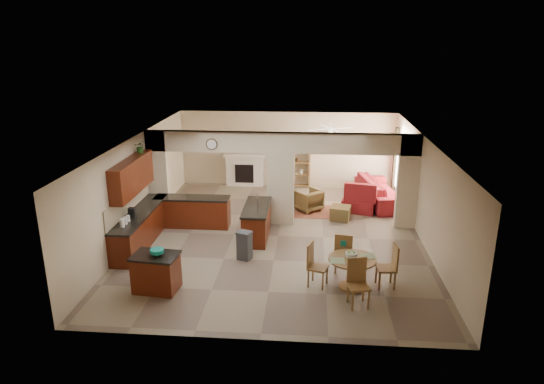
# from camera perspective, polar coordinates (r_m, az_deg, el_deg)

# --- Properties ---
(floor) EXTENTS (10.00, 10.00, 0.00)m
(floor) POSITION_cam_1_polar(r_m,az_deg,el_deg) (13.88, 0.73, -5.18)
(floor) COLOR #7C6E55
(floor) RESTS_ON ground
(ceiling) EXTENTS (10.00, 10.00, 0.00)m
(ceiling) POSITION_cam_1_polar(r_m,az_deg,el_deg) (13.05, 0.77, 6.22)
(ceiling) COLOR white
(ceiling) RESTS_ON wall_back
(wall_back) EXTENTS (8.00, 0.00, 8.00)m
(wall_back) POSITION_cam_1_polar(r_m,az_deg,el_deg) (18.22, 1.82, 5.04)
(wall_back) COLOR #C5B590
(wall_back) RESTS_ON floor
(wall_front) EXTENTS (8.00, 0.00, 8.00)m
(wall_front) POSITION_cam_1_polar(r_m,az_deg,el_deg) (8.77, -1.49, -9.46)
(wall_front) COLOR #C5B590
(wall_front) RESTS_ON floor
(wall_left) EXTENTS (0.00, 10.00, 10.00)m
(wall_left) POSITION_cam_1_polar(r_m,az_deg,el_deg) (14.22, -15.55, 0.71)
(wall_left) COLOR #C5B590
(wall_left) RESTS_ON floor
(wall_right) EXTENTS (0.00, 10.00, 10.00)m
(wall_right) POSITION_cam_1_polar(r_m,az_deg,el_deg) (13.74, 17.64, -0.08)
(wall_right) COLOR #C5B590
(wall_right) RESTS_ON floor
(partition_left_pier) EXTENTS (0.60, 0.25, 2.80)m
(partition_left_pier) POSITION_cam_1_polar(r_m,az_deg,el_deg) (15.03, -13.21, 1.81)
(partition_left_pier) COLOR #C5B590
(partition_left_pier) RESTS_ON floor
(partition_center_pier) EXTENTS (0.80, 0.25, 2.20)m
(partition_center_pier) POSITION_cam_1_polar(r_m,az_deg,el_deg) (14.44, 1.01, 0.39)
(partition_center_pier) COLOR #C5B590
(partition_center_pier) RESTS_ON floor
(partition_right_pier) EXTENTS (0.60, 0.25, 2.80)m
(partition_right_pier) POSITION_cam_1_polar(r_m,az_deg,el_deg) (14.61, 15.66, 1.15)
(partition_right_pier) COLOR #C5B590
(partition_right_pier) RESTS_ON floor
(partition_header) EXTENTS (8.00, 0.25, 0.60)m
(partition_header) POSITION_cam_1_polar(r_m,az_deg,el_deg) (14.08, 1.04, 5.83)
(partition_header) COLOR #C5B590
(partition_header) RESTS_ON partition_center_pier
(kitchen_counter) EXTENTS (2.52, 3.29, 1.48)m
(kitchen_counter) POSITION_cam_1_polar(r_m,az_deg,el_deg) (14.06, -12.73, -3.29)
(kitchen_counter) COLOR #3B1606
(kitchen_counter) RESTS_ON floor
(upper_cabinets) EXTENTS (0.35, 2.40, 0.90)m
(upper_cabinets) POSITION_cam_1_polar(r_m,az_deg,el_deg) (13.30, -16.15, 1.83)
(upper_cabinets) COLOR #3B1606
(upper_cabinets) RESTS_ON wall_left
(peninsula) EXTENTS (0.70, 1.85, 0.91)m
(peninsula) POSITION_cam_1_polar(r_m,az_deg,el_deg) (13.65, -1.82, -3.52)
(peninsula) COLOR #3B1606
(peninsula) RESTS_ON floor
(wall_clock) EXTENTS (0.34, 0.03, 0.34)m
(wall_clock) POSITION_cam_1_polar(r_m,az_deg,el_deg) (14.21, -7.11, 5.60)
(wall_clock) COLOR #4B3119
(wall_clock) RESTS_ON partition_header
(rug) EXTENTS (1.60, 1.30, 0.01)m
(rug) POSITION_cam_1_polar(r_m,az_deg,el_deg) (15.81, 5.59, -2.32)
(rug) COLOR brown
(rug) RESTS_ON floor
(fireplace) EXTENTS (1.60, 0.35, 1.20)m
(fireplace) POSITION_cam_1_polar(r_m,az_deg,el_deg) (18.39, -3.22, 2.62)
(fireplace) COLOR silver
(fireplace) RESTS_ON floor
(shelving_unit) EXTENTS (1.00, 0.32, 1.80)m
(shelving_unit) POSITION_cam_1_polar(r_m,az_deg,el_deg) (18.15, 2.88, 3.35)
(shelving_unit) COLOR brown
(shelving_unit) RESTS_ON floor
(window_a) EXTENTS (0.02, 0.90, 1.90)m
(window_a) POSITION_cam_1_polar(r_m,az_deg,el_deg) (15.94, 15.72, 1.77)
(window_a) COLOR white
(window_a) RESTS_ON wall_right
(window_b) EXTENTS (0.02, 0.90, 1.90)m
(window_b) POSITION_cam_1_polar(r_m,az_deg,el_deg) (17.55, 14.72, 3.29)
(window_b) COLOR white
(window_b) RESTS_ON wall_right
(glazed_door) EXTENTS (0.02, 0.70, 2.10)m
(glazed_door) POSITION_cam_1_polar(r_m,az_deg,el_deg) (16.78, 15.15, 2.07)
(glazed_door) COLOR white
(glazed_door) RESTS_ON wall_right
(drape_a_left) EXTENTS (0.10, 0.28, 2.30)m
(drape_a_left) POSITION_cam_1_polar(r_m,az_deg,el_deg) (15.37, 15.98, 1.16)
(drape_a_left) COLOR #411C1A
(drape_a_left) RESTS_ON wall_right
(drape_a_right) EXTENTS (0.10, 0.28, 2.30)m
(drape_a_right) POSITION_cam_1_polar(r_m,az_deg,el_deg) (16.50, 15.21, 2.34)
(drape_a_right) COLOR #411C1A
(drape_a_right) RESTS_ON wall_right
(drape_b_left) EXTENTS (0.10, 0.28, 2.30)m
(drape_b_left) POSITION_cam_1_polar(r_m,az_deg,el_deg) (16.98, 14.92, 2.79)
(drape_b_left) COLOR #411C1A
(drape_b_left) RESTS_ON wall_right
(drape_b_right) EXTENTS (0.10, 0.28, 2.30)m
(drape_b_right) POSITION_cam_1_polar(r_m,az_deg,el_deg) (18.12, 14.28, 3.77)
(drape_b_right) COLOR #411C1A
(drape_b_right) RESTS_ON wall_right
(ceiling_fan) EXTENTS (1.00, 1.00, 0.10)m
(ceiling_fan) POSITION_cam_1_polar(r_m,az_deg,el_deg) (16.02, 6.91, 7.39)
(ceiling_fan) COLOR white
(ceiling_fan) RESTS_ON ceiling
(kitchen_island) EXTENTS (1.06, 0.80, 0.86)m
(kitchen_island) POSITION_cam_1_polar(r_m,az_deg,el_deg) (11.20, -13.47, -9.17)
(kitchen_island) COLOR #3B1606
(kitchen_island) RESTS_ON floor
(teal_bowl) EXTENTS (0.30, 0.30, 0.14)m
(teal_bowl) POSITION_cam_1_polar(r_m,az_deg,el_deg) (10.95, -13.37, -6.91)
(teal_bowl) COLOR #148B7A
(teal_bowl) RESTS_ON kitchen_island
(trash_can) EXTENTS (0.40, 0.38, 0.69)m
(trash_can) POSITION_cam_1_polar(r_m,az_deg,el_deg) (12.38, -3.25, -6.43)
(trash_can) COLOR #313134
(trash_can) RESTS_ON floor
(dining_table) EXTENTS (1.07, 1.07, 0.73)m
(dining_table) POSITION_cam_1_polar(r_m,az_deg,el_deg) (11.10, 9.37, -8.82)
(dining_table) COLOR brown
(dining_table) RESTS_ON floor
(fruit_bowl) EXTENTS (0.27, 0.27, 0.15)m
(fruit_bowl) POSITION_cam_1_polar(r_m,az_deg,el_deg) (10.98, 9.32, -7.31)
(fruit_bowl) COLOR #7AA222
(fruit_bowl) RESTS_ON dining_table
(sofa) EXTENTS (2.99, 1.61, 0.83)m
(sofa) POSITION_cam_1_polar(r_m,az_deg,el_deg) (16.88, 12.73, 0.09)
(sofa) COLOR maroon
(sofa) RESTS_ON floor
(chaise) EXTENTS (1.18, 1.04, 0.41)m
(chaise) POSITION_cam_1_polar(r_m,az_deg,el_deg) (16.02, 10.14, -1.50)
(chaise) COLOR maroon
(chaise) RESTS_ON floor
(armchair) EXTENTS (1.05, 1.05, 0.69)m
(armchair) POSITION_cam_1_polar(r_m,az_deg,el_deg) (15.82, 4.31, -0.97)
(armchair) COLOR maroon
(armchair) RESTS_ON floor
(ottoman) EXTENTS (0.69, 0.69, 0.42)m
(ottoman) POSITION_cam_1_polar(r_m,az_deg,el_deg) (15.18, 8.05, -2.45)
(ottoman) COLOR maroon
(ottoman) RESTS_ON floor
(plant) EXTENTS (0.35, 0.32, 0.33)m
(plant) POSITION_cam_1_polar(r_m,az_deg,el_deg) (13.87, -15.25, 5.17)
(plant) COLOR #194F15
(plant) RESTS_ON upper_cabinets
(chair_north) EXTENTS (0.49, 0.49, 1.02)m
(chair_north) POSITION_cam_1_polar(r_m,az_deg,el_deg) (11.71, 8.42, -6.95)
(chair_north) COLOR brown
(chair_north) RESTS_ON floor
(chair_east) EXTENTS (0.46, 0.46, 1.02)m
(chair_east) POSITION_cam_1_polar(r_m,az_deg,el_deg) (11.30, 13.72, -8.25)
(chair_east) COLOR brown
(chair_east) RESTS_ON floor
(chair_south) EXTENTS (0.50, 0.50, 1.02)m
(chair_south) POSITION_cam_1_polar(r_m,az_deg,el_deg) (10.47, 10.05, -10.16)
(chair_south) COLOR brown
(chair_south) RESTS_ON floor
(chair_west) EXTENTS (0.53, 0.53, 1.02)m
(chair_west) POSITION_cam_1_polar(r_m,az_deg,el_deg) (11.09, 5.02, -8.28)
(chair_west) COLOR brown
(chair_west) RESTS_ON floor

